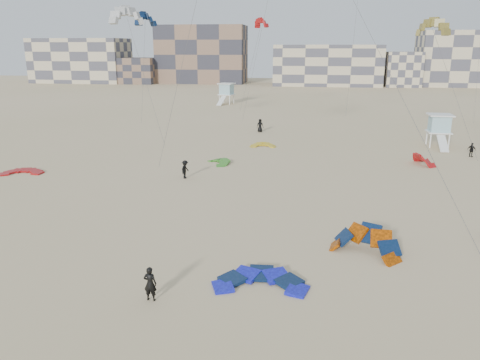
# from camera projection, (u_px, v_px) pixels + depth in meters

# --- Properties ---
(ground) EXTENTS (320.00, 320.00, 0.00)m
(ground) POSITION_uv_depth(u_px,v_px,m) (194.00, 298.00, 22.55)
(ground) COLOR #D4B58E
(ground) RESTS_ON ground
(kite_ground_blue) EXTENTS (4.53, 4.75, 1.19)m
(kite_ground_blue) POSITION_uv_depth(u_px,v_px,m) (260.00, 285.00, 23.76)
(kite_ground_blue) COLOR #1B26E9
(kite_ground_blue) RESTS_ON ground
(kite_ground_orange) EXTENTS (5.56, 5.56, 4.14)m
(kite_ground_orange) POSITION_uv_depth(u_px,v_px,m) (364.00, 253.00, 27.42)
(kite_ground_orange) COLOR #DF5402
(kite_ground_orange) RESTS_ON ground
(kite_ground_red) EXTENTS (4.30, 4.46, 0.62)m
(kite_ground_red) POSITION_uv_depth(u_px,v_px,m) (23.00, 173.00, 44.58)
(kite_ground_red) COLOR #B01020
(kite_ground_red) RESTS_ON ground
(kite_ground_green) EXTENTS (4.11, 4.04, 1.42)m
(kite_ground_green) POSITION_uv_depth(u_px,v_px,m) (219.00, 163.00, 48.36)
(kite_ground_green) COLOR #4D972B
(kite_ground_green) RESTS_ON ground
(kite_ground_red_far) EXTENTS (3.83, 3.78, 3.09)m
(kite_ground_red_far) POSITION_uv_depth(u_px,v_px,m) (423.00, 164.00, 47.88)
(kite_ground_red_far) COLOR #B01020
(kite_ground_red_far) RESTS_ON ground
(kite_ground_yellow) EXTENTS (3.08, 3.24, 1.33)m
(kite_ground_yellow) POSITION_uv_depth(u_px,v_px,m) (263.00, 147.00, 56.36)
(kite_ground_yellow) COLOR gold
(kite_ground_yellow) RESTS_ON ground
(kitesurfer_main) EXTENTS (0.65, 0.44, 1.73)m
(kitesurfer_main) POSITION_uv_depth(u_px,v_px,m) (150.00, 284.00, 22.13)
(kitesurfer_main) COLOR black
(kitesurfer_main) RESTS_ON ground
(kitesurfer_c) EXTENTS (0.86, 1.20, 1.68)m
(kitesurfer_c) POSITION_uv_depth(u_px,v_px,m) (185.00, 169.00, 42.67)
(kitesurfer_c) COLOR black
(kitesurfer_c) RESTS_ON ground
(kitesurfer_d) EXTENTS (0.95, 0.90, 1.58)m
(kitesurfer_d) POSITION_uv_depth(u_px,v_px,m) (472.00, 150.00, 50.91)
(kitesurfer_d) COLOR black
(kitesurfer_d) RESTS_ON ground
(kitesurfer_e) EXTENTS (1.00, 0.75, 1.85)m
(kitesurfer_e) POSITION_uv_depth(u_px,v_px,m) (260.00, 125.00, 65.68)
(kitesurfer_e) COLOR black
(kitesurfer_e) RESTS_ON ground
(kite_fly_grey) EXTENTS (9.30, 10.38, 15.55)m
(kite_fly_grey) POSITION_uv_depth(u_px,v_px,m) (127.00, 17.00, 55.55)
(kite_fly_grey) COLOR silver
(kite_fly_grey) RESTS_ON ground
(kite_fly_olive) EXTENTS (6.98, 5.36, 13.40)m
(kite_fly_olive) POSITION_uv_depth(u_px,v_px,m) (433.00, 29.00, 45.44)
(kite_fly_olive) COLOR olive
(kite_fly_olive) RESTS_ON ground
(kite_fly_navy) EXTENTS (5.14, 9.34, 15.98)m
(kite_fly_navy) POSITION_uv_depth(u_px,v_px,m) (145.00, 20.00, 69.79)
(kite_fly_navy) COLOR #0F1E46
(kite_fly_navy) RESTS_ON ground
(kite_fly_red) EXTENTS (5.81, 4.85, 15.18)m
(kite_fly_red) POSITION_uv_depth(u_px,v_px,m) (261.00, 24.00, 73.34)
(kite_fly_red) COLOR #B01020
(kite_fly_red) RESTS_ON ground
(lifeguard_tower_near) EXTENTS (2.79, 5.30, 3.88)m
(lifeguard_tower_near) POSITION_uv_depth(u_px,v_px,m) (439.00, 131.00, 56.01)
(lifeguard_tower_near) COLOR white
(lifeguard_tower_near) RESTS_ON ground
(lifeguard_tower_far) EXTENTS (3.60, 6.15, 4.25)m
(lifeguard_tower_far) POSITION_uv_depth(u_px,v_px,m) (227.00, 94.00, 97.31)
(lifeguard_tower_far) COLOR white
(lifeguard_tower_far) RESTS_ON ground
(condo_west_a) EXTENTS (30.00, 15.00, 14.00)m
(condo_west_a) POSITION_uv_depth(u_px,v_px,m) (81.00, 61.00, 154.04)
(condo_west_a) COLOR beige
(condo_west_a) RESTS_ON ground
(condo_west_b) EXTENTS (28.00, 14.00, 18.00)m
(condo_west_b) POSITION_uv_depth(u_px,v_px,m) (202.00, 54.00, 151.67)
(condo_west_b) COLOR #7B5E4A
(condo_west_b) RESTS_ON ground
(condo_mid) EXTENTS (32.00, 16.00, 12.00)m
(condo_mid) POSITION_uv_depth(u_px,v_px,m) (327.00, 65.00, 143.08)
(condo_mid) COLOR beige
(condo_mid) RESTS_ON ground
(condo_east) EXTENTS (26.00, 14.00, 16.00)m
(condo_east) POSITION_uv_depth(u_px,v_px,m) (464.00, 59.00, 138.80)
(condo_east) COLOR beige
(condo_east) RESTS_ON ground
(condo_fill_left) EXTENTS (12.00, 10.00, 8.00)m
(condo_fill_left) POSITION_uv_depth(u_px,v_px,m) (138.00, 71.00, 150.16)
(condo_fill_left) COLOR #7B5E4A
(condo_fill_left) RESTS_ON ground
(condo_fill_right) EXTENTS (10.00, 10.00, 10.00)m
(condo_fill_right) POSITION_uv_depth(u_px,v_px,m) (402.00, 69.00, 138.36)
(condo_fill_right) COLOR beige
(condo_fill_right) RESTS_ON ground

